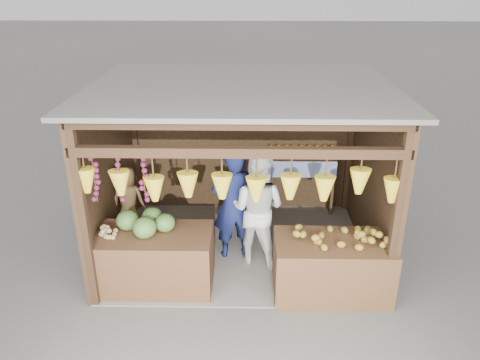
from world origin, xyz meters
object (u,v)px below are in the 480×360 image
object	(u,v)px
counter_right	(332,267)
vendor_seated	(129,201)
man_standing	(233,205)
counter_left	(156,260)
woman_standing	(257,208)

from	to	relation	value
counter_right	vendor_seated	distance (m)	3.23
man_standing	counter_left	bearing A→B (deg)	21.30
vendor_seated	woman_standing	bearing A→B (deg)	-176.09
counter_right	man_standing	size ratio (longest dim) A/B	0.88
woman_standing	vendor_seated	bearing A→B (deg)	13.44
man_standing	woman_standing	size ratio (longest dim) A/B	1.00
counter_right	vendor_seated	xyz separation A→B (m)	(-3.01, 1.08, 0.46)
counter_right	man_standing	xyz separation A→B (m)	(-1.38, 0.92, 0.48)
counter_left	vendor_seated	xyz separation A→B (m)	(-0.57, 0.95, 0.45)
woman_standing	counter_left	bearing A→B (deg)	46.55
counter_left	counter_right	xyz separation A→B (m)	(2.45, -0.13, -0.01)
man_standing	woman_standing	distance (m)	0.38
woman_standing	vendor_seated	size ratio (longest dim) A/B	1.63
counter_right	vendor_seated	size ratio (longest dim) A/B	1.42
woman_standing	counter_right	bearing A→B (deg)	163.94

